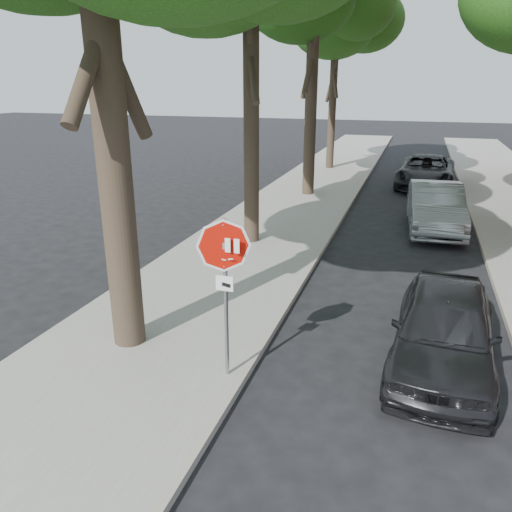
{
  "coord_description": "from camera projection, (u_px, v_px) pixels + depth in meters",
  "views": [
    {
      "loc": [
        1.88,
        -6.53,
        4.6
      ],
      "look_at": [
        -0.34,
        0.4,
        2.05
      ],
      "focal_mm": 35.0,
      "sensor_mm": 36.0,
      "label": 1
    }
  ],
  "objects": [
    {
      "name": "car_a",
      "position": [
        444.0,
        329.0,
        8.32
      ],
      "size": [
        1.91,
        4.18,
        1.39
      ],
      "primitive_type": "imported",
      "rotation": [
        0.0,
        0.0,
        -0.07
      ],
      "color": "black",
      "rests_on": "ground"
    },
    {
      "name": "tree_far",
      "position": [
        336.0,
        27.0,
        25.3
      ],
      "size": [
        5.29,
        4.91,
        9.33
      ],
      "color": "black",
      "rests_on": "sidewalk_left"
    },
    {
      "name": "stop_sign",
      "position": [
        225.0,
        269.0,
        7.47
      ],
      "size": [
        0.76,
        0.34,
        2.61
      ],
      "color": "gray",
      "rests_on": "sidewalk_left"
    },
    {
      "name": "car_b",
      "position": [
        435.0,
        207.0,
        16.14
      ],
      "size": [
        1.88,
        4.66,
        1.5
      ],
      "primitive_type": "imported",
      "rotation": [
        0.0,
        0.0,
        0.06
      ],
      "color": "gray",
      "rests_on": "ground"
    },
    {
      "name": "ground",
      "position": [
        269.0,
        388.0,
        7.93
      ],
      "size": [
        120.0,
        120.0,
        0.0
      ],
      "primitive_type": "plane",
      "color": "black",
      "rests_on": "ground"
    },
    {
      "name": "curb_right",
      "position": [
        473.0,
        218.0,
        17.55
      ],
      "size": [
        0.12,
        55.0,
        0.13
      ],
      "primitive_type": "cube",
      "color": "#9E9384",
      "rests_on": "ground"
    },
    {
      "name": "sidewalk_left",
      "position": [
        294.0,
        205.0,
        19.42
      ],
      "size": [
        4.0,
        55.0,
        0.12
      ],
      "primitive_type": "cube",
      "color": "gray",
      "rests_on": "ground"
    },
    {
      "name": "car_d",
      "position": [
        426.0,
        171.0,
        22.8
      ],
      "size": [
        2.72,
        5.33,
        1.44
      ],
      "primitive_type": "imported",
      "rotation": [
        0.0,
        0.0,
        -0.06
      ],
      "color": "black",
      "rests_on": "ground"
    },
    {
      "name": "curb_left",
      "position": [
        347.0,
        209.0,
        18.82
      ],
      "size": [
        0.12,
        55.0,
        0.13
      ],
      "primitive_type": "cube",
      "color": "#9E9384",
      "rests_on": "ground"
    }
  ]
}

